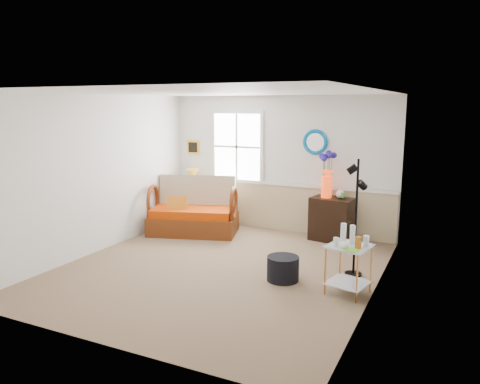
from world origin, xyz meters
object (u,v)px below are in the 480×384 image
at_px(loveseat, 193,206).
at_px(lamp_stand, 194,207).
at_px(floor_lamp, 356,218).
at_px(side_table, 348,270).
at_px(ottoman, 283,268).
at_px(cabinet, 332,219).

relative_size(loveseat, lamp_stand, 2.57).
distance_m(lamp_stand, floor_lamp, 4.09).
distance_m(side_table, ottoman, 0.94).
height_order(loveseat, side_table, loveseat).
height_order(lamp_stand, side_table, side_table).
bearing_deg(side_table, lamp_stand, 147.63).
distance_m(lamp_stand, cabinet, 2.95).
distance_m(loveseat, lamp_stand, 0.88).
xyz_separation_m(cabinet, side_table, (0.82, -2.30, -0.07)).
height_order(cabinet, side_table, cabinet).
height_order(lamp_stand, cabinet, cabinet).
distance_m(lamp_stand, ottoman, 3.67).
xyz_separation_m(cabinet, floor_lamp, (0.74, -1.59, 0.45)).
xyz_separation_m(cabinet, ottoman, (-0.11, -2.23, -0.22)).
height_order(loveseat, lamp_stand, loveseat).
bearing_deg(cabinet, lamp_stand, -172.25).
distance_m(loveseat, ottoman, 2.90).
bearing_deg(ottoman, side_table, -4.33).
relative_size(lamp_stand, floor_lamp, 0.38).
bearing_deg(cabinet, loveseat, -156.02).
distance_m(loveseat, cabinet, 2.60).
height_order(cabinet, ottoman, cabinet).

